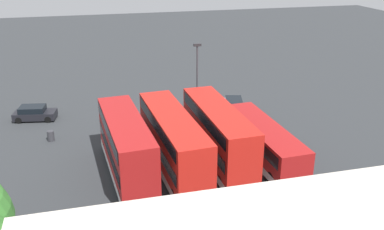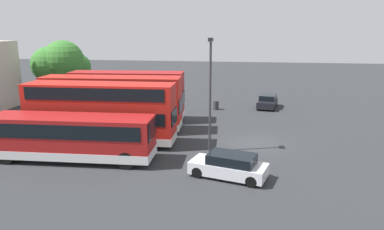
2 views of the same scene
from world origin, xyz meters
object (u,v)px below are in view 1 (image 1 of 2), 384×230
object	(u,v)px
lamp_post_tall	(197,78)
waste_bin_yellow	(51,136)
car_small_green	(34,113)
car_hatchback_silver	(234,106)
bus_double_decker_third	(173,142)
bus_single_deck_near_end	(263,141)
bus_double_decker_fourth	(126,146)
bus_double_decker_second	(218,134)

from	to	relation	value
lamp_post_tall	waste_bin_yellow	size ratio (longest dim) A/B	8.21
car_small_green	waste_bin_yellow	xyz separation A→B (m)	(-1.81, 5.46, -0.22)
car_hatchback_silver	lamp_post_tall	size ratio (longest dim) A/B	0.60
car_small_green	bus_double_decker_third	bearing A→B (deg)	130.03
bus_single_deck_near_end	lamp_post_tall	world-z (taller)	lamp_post_tall
bus_single_deck_near_end	bus_double_decker_fourth	size ratio (longest dim) A/B	1.02
bus_double_decker_third	waste_bin_yellow	size ratio (longest dim) A/B	12.31
bus_double_decker_third	waste_bin_yellow	bearing A→B (deg)	-39.97
bus_single_deck_near_end	car_hatchback_silver	distance (m)	10.33
car_hatchback_silver	waste_bin_yellow	bearing A→B (deg)	7.61
lamp_post_tall	waste_bin_yellow	xyz separation A→B (m)	(13.55, 0.79, -4.10)
waste_bin_yellow	lamp_post_tall	bearing A→B (deg)	-176.68
bus_double_decker_second	car_small_green	distance (m)	19.68
car_hatchback_silver	waste_bin_yellow	size ratio (longest dim) A/B	4.93
bus_double_decker_third	lamp_post_tall	bearing A→B (deg)	-115.73
bus_double_decker_fourth	waste_bin_yellow	bearing A→B (deg)	-52.48
bus_double_decker_fourth	lamp_post_tall	world-z (taller)	lamp_post_tall
bus_single_deck_near_end	car_hatchback_silver	xyz separation A→B (m)	(-1.22, -10.21, -0.92)
bus_double_decker_fourth	car_small_green	distance (m)	15.36
lamp_post_tall	waste_bin_yellow	world-z (taller)	lamp_post_tall
bus_double_decker_fourth	bus_double_decker_third	bearing A→B (deg)	177.36
bus_double_decker_third	car_small_green	bearing A→B (deg)	-49.97
bus_double_decker_fourth	waste_bin_yellow	world-z (taller)	bus_double_decker_fourth
lamp_post_tall	waste_bin_yellow	distance (m)	14.18
bus_single_deck_near_end	car_small_green	size ratio (longest dim) A/B	2.54
bus_double_decker_second	lamp_post_tall	world-z (taller)	lamp_post_tall
car_hatchback_silver	waste_bin_yellow	world-z (taller)	car_hatchback_silver
bus_single_deck_near_end	bus_double_decker_third	bearing A→B (deg)	0.33
bus_double_decker_second	car_hatchback_silver	world-z (taller)	bus_double_decker_second
bus_double_decker_fourth	car_hatchback_silver	size ratio (longest dim) A/B	2.26
bus_double_decker_second	bus_double_decker_fourth	world-z (taller)	same
bus_double_decker_third	bus_single_deck_near_end	bearing A→B (deg)	-179.67
waste_bin_yellow	car_hatchback_silver	bearing A→B (deg)	-172.39
car_hatchback_silver	bus_double_decker_fourth	bearing A→B (deg)	40.09
bus_double_decker_second	bus_double_decker_third	xyz separation A→B (m)	(3.69, 0.56, 0.00)
car_hatchback_silver	car_small_green	size ratio (longest dim) A/B	1.11
bus_double_decker_third	car_small_green	distance (m)	17.49
car_hatchback_silver	waste_bin_yellow	xyz separation A→B (m)	(17.91, 2.39, -0.23)
car_hatchback_silver	bus_single_deck_near_end	bearing A→B (deg)	83.17
bus_single_deck_near_end	waste_bin_yellow	distance (m)	18.46
bus_single_deck_near_end	bus_double_decker_third	distance (m)	7.35
car_hatchback_silver	lamp_post_tall	world-z (taller)	lamp_post_tall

